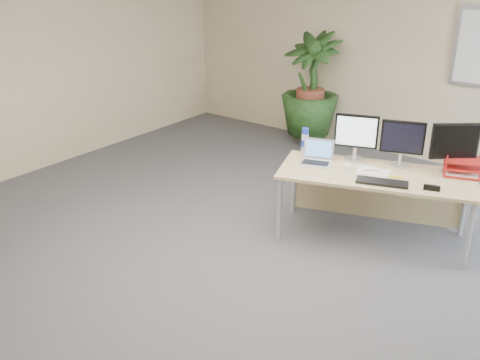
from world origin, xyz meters
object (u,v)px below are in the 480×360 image
Objects in this scene: floor_plant at (310,94)px; monitor_left at (356,135)px; monitor_right at (402,141)px; desk at (376,183)px; laptop at (317,157)px.

monitor_left is at bearing -49.71° from floor_plant.
monitor_left is at bearing -165.10° from monitor_right.
desk is at bearing -46.37° from floor_plant.
desk is 4.30× the size of monitor_right.
monitor_left reaches higher than monitor_right.
monitor_right is (0.13, 0.21, 0.40)m from desk.
laptop is at bearing -151.20° from monitor_right.
floor_plant is 2.71m from monitor_right.
floor_plant reaches higher than laptop.
monitor_right is 0.82m from laptop.
monitor_right is at bearing 56.82° from desk.
desk is 2.75m from floor_plant.
laptop is at bearing -162.59° from desk.
desk is 0.47m from monitor_right.
monitor_left is 1.03× the size of monitor_right.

